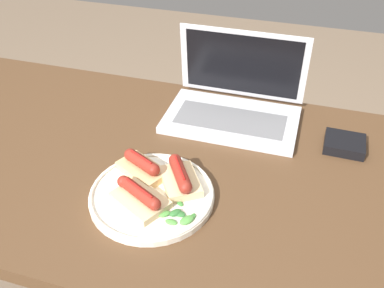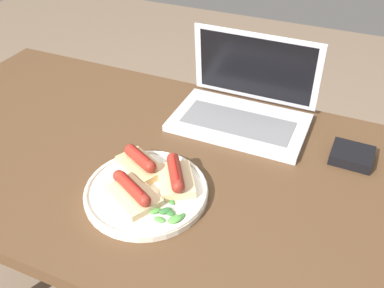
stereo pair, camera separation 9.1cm
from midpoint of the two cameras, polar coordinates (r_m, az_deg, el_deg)
name	(u,v)px [view 1 (the left image)]	position (r m, az deg, el deg)	size (l,w,h in m)	color
desk	(150,185)	(1.07, -8.08, -5.52)	(1.37, 0.73, 0.78)	#4C331E
laptop	(234,103)	(1.13, 3.41, 5.34)	(0.34, 0.23, 0.21)	#B7B7BC
plate	(152,195)	(0.91, -8.25, -6.82)	(0.26, 0.26, 0.02)	silver
sausage_toast_left	(140,197)	(0.88, -9.93, -7.12)	(0.14, 0.12, 0.04)	#D6B784
sausage_toast_middle	(142,166)	(0.95, -9.43, -3.07)	(0.13, 0.11, 0.05)	tan
sausage_toast_right	(180,178)	(0.91, -4.47, -4.63)	(0.12, 0.13, 0.05)	#D6B784
salad_pile	(178,216)	(0.85, -4.92, -9.67)	(0.08, 0.07, 0.01)	#4C8E3D
external_drive	(344,144)	(1.08, 17.43, -0.08)	(0.10, 0.09, 0.02)	black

